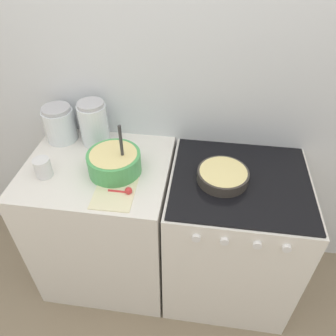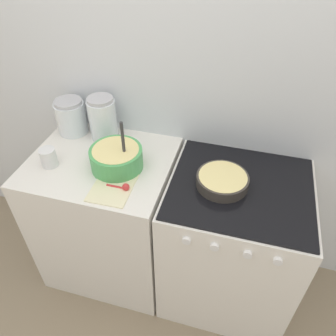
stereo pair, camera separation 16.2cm
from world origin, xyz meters
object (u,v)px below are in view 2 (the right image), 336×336
object	(u,v)px
baking_pan	(222,180)
tin_can	(49,157)
stove	(230,243)
mixing_bowl	(116,157)
storage_jar_left	(72,119)
storage_jar_middle	(103,121)

from	to	relation	value
baking_pan	tin_can	xyz separation A→B (m)	(-0.89, -0.09, 0.02)
stove	tin_can	world-z (taller)	tin_can
mixing_bowl	tin_can	xyz separation A→B (m)	(-0.34, -0.08, -0.01)
tin_can	baking_pan	bearing A→B (deg)	5.68
tin_can	stove	bearing A→B (deg)	6.06
baking_pan	storage_jar_left	size ratio (longest dim) A/B	1.24
tin_can	storage_jar_left	bearing A→B (deg)	95.79
storage_jar_left	tin_can	xyz separation A→B (m)	(0.03, -0.32, -0.04)
storage_jar_left	storage_jar_middle	distance (m)	0.20
storage_jar_middle	stove	bearing A→B (deg)	-14.79
mixing_bowl	storage_jar_middle	distance (m)	0.30
baking_pan	stove	bearing A→B (deg)	9.56
baking_pan	storage_jar_left	world-z (taller)	storage_jar_left
baking_pan	storage_jar_middle	world-z (taller)	storage_jar_middle
mixing_bowl	baking_pan	bearing A→B (deg)	0.86
mixing_bowl	storage_jar_left	world-z (taller)	mixing_bowl
baking_pan	storage_jar_left	bearing A→B (deg)	165.94
tin_can	mixing_bowl	bearing A→B (deg)	13.12
stove	storage_jar_middle	distance (m)	1.01
stove	baking_pan	world-z (taller)	baking_pan
mixing_bowl	tin_can	world-z (taller)	mixing_bowl
baking_pan	tin_can	world-z (taller)	tin_can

